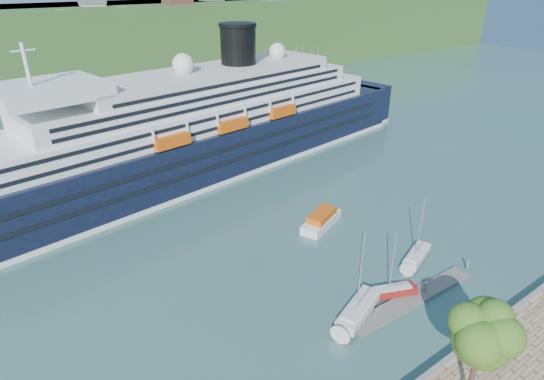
% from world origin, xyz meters
% --- Properties ---
extents(ground, '(400.00, 400.00, 0.00)m').
position_xyz_m(ground, '(0.00, 0.00, 0.00)').
color(ground, '#335B59').
rests_on(ground, ground).
extents(far_hillside, '(400.00, 50.00, 24.00)m').
position_xyz_m(far_hillside, '(0.00, 145.00, 12.00)').
color(far_hillside, '#2A5120').
rests_on(far_hillside, ground).
extents(quay_coping, '(220.00, 0.50, 0.30)m').
position_xyz_m(quay_coping, '(0.00, -0.20, 1.15)').
color(quay_coping, slate).
rests_on(quay_coping, promenade).
extents(cruise_ship, '(114.30, 31.79, 25.40)m').
position_xyz_m(cruise_ship, '(-1.57, 54.65, 12.70)').
color(cruise_ship, black).
rests_on(cruise_ship, ground).
extents(promenade_tree, '(6.29, 6.29, 10.42)m').
position_xyz_m(promenade_tree, '(-5.80, -3.52, 6.21)').
color(promenade_tree, '#335F19').
rests_on(promenade_tree, promenade).
extents(floating_pontoon, '(17.93, 2.85, 0.40)m').
position_xyz_m(floating_pontoon, '(1.94, 7.93, 0.20)').
color(floating_pontoon, slate).
rests_on(floating_pontoon, ground).
extents(sailboat_white_near, '(8.36, 4.91, 10.44)m').
position_xyz_m(sailboat_white_near, '(-5.15, 9.55, 5.22)').
color(sailboat_white_near, silver).
rests_on(sailboat_white_near, ground).
extents(sailboat_red, '(6.44, 4.02, 8.07)m').
position_xyz_m(sailboat_red, '(0.43, 9.71, 4.04)').
color(sailboat_red, maroon).
rests_on(sailboat_red, ground).
extents(sailboat_white_far, '(7.03, 4.06, 8.77)m').
position_xyz_m(sailboat_white_far, '(8.45, 12.53, 4.38)').
color(sailboat_white_far, silver).
rests_on(sailboat_white_far, ground).
extents(tender_launch, '(8.54, 5.55, 2.23)m').
position_xyz_m(tender_launch, '(4.78, 26.47, 1.12)').
color(tender_launch, '#CE4F0C').
rests_on(tender_launch, ground).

